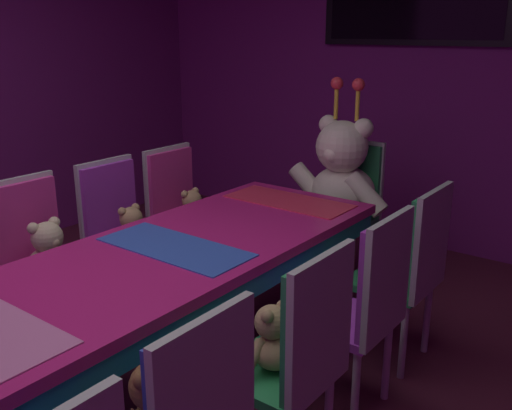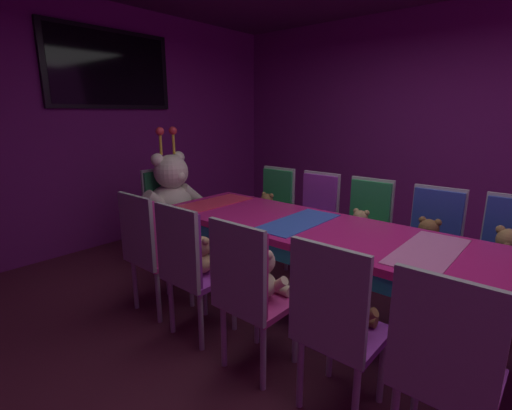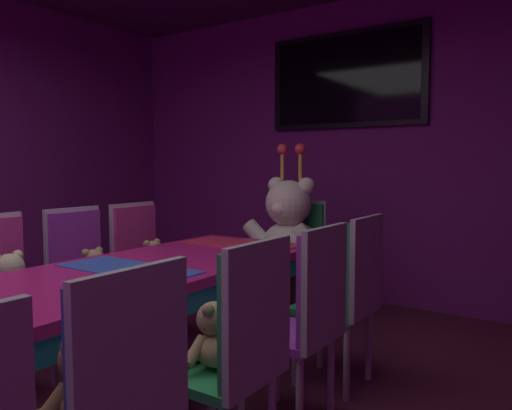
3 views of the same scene
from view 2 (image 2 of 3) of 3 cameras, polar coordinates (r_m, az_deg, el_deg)
name	(u,v)px [view 2 (image 2 of 3)]	position (r m, az deg, el deg)	size (l,w,h in m)	color
ground_plane	(349,329)	(2.99, 14.17, -18.07)	(7.90, 7.90, 0.00)	#591E33
wall_back	(112,127)	(4.85, -21.34, 11.12)	(5.20, 0.12, 2.80)	#721E72
wall_right	(460,127)	(5.03, 28.88, 10.42)	(0.12, 6.40, 2.80)	#721E72
banquet_table	(355,246)	(2.70, 15.00, -6.15)	(0.90, 3.39, 0.75)	#C61E72
chair_left_1	(444,360)	(1.79, 27.02, -20.50)	(0.42, 0.41, 0.98)	purple
teddy_left_1	(453,348)	(1.92, 28.05, -18.87)	(0.22, 0.29, 0.27)	olive
chair_left_2	(334,316)	(1.94, 11.89, -16.38)	(0.42, 0.41, 0.98)	purple
teddy_left_2	(347,306)	(2.06, 13.91, -14.89)	(0.25, 0.32, 0.30)	brown
chair_left_3	(246,285)	(2.20, -1.52, -12.20)	(0.42, 0.41, 0.98)	#CC338C
teddy_left_3	(262,276)	(2.30, 0.98, -10.90)	(0.27, 0.35, 0.33)	beige
chair_left_4	(187,260)	(2.58, -10.54, -8.35)	(0.42, 0.41, 0.98)	purple
teddy_left_4	(203,257)	(2.67, -8.12, -7.91)	(0.23, 0.29, 0.28)	tan
chair_left_5	(147,243)	(2.97, -16.46, -5.63)	(0.42, 0.41, 0.98)	#CC338C
teddy_left_5	(163,241)	(3.06, -14.19, -5.39)	(0.22, 0.29, 0.27)	tan
chair_right_1	(510,249)	(3.32, 34.47, -5.56)	(0.42, 0.41, 0.98)	#2D47B2
teddy_right_1	(507,254)	(3.17, 34.16, -6.23)	(0.27, 0.35, 0.33)	#9E7247
chair_right_2	(433,235)	(3.37, 25.57, -4.16)	(0.42, 0.41, 0.98)	#2D47B2
teddy_right_2	(427,240)	(3.23, 24.86, -4.91)	(0.25, 0.33, 0.31)	brown
chair_right_3	(366,221)	(3.57, 16.65, -2.37)	(0.42, 0.41, 0.98)	#268C4C
teddy_right_3	(359,227)	(3.45, 15.65, -3.22)	(0.22, 0.29, 0.27)	tan
chair_right_4	(316,211)	(3.81, 9.29, -0.91)	(0.42, 0.41, 0.98)	purple
chair_right_5	(275,203)	(4.10, 2.87, 0.30)	(0.42, 0.41, 0.98)	#268C4C
teddy_right_5	(266,207)	(3.99, 1.61, -0.35)	(0.22, 0.29, 0.27)	olive
throne_chair	(164,205)	(4.15, -14.01, 0.07)	(0.41, 0.42, 0.98)	#268C4C
king_teddy_bear	(173,191)	(3.97, -12.70, 2.08)	(0.76, 0.58, 0.97)	silver
wall_tv	(111,69)	(4.79, -21.50, 18.89)	(1.51, 0.06, 0.88)	black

